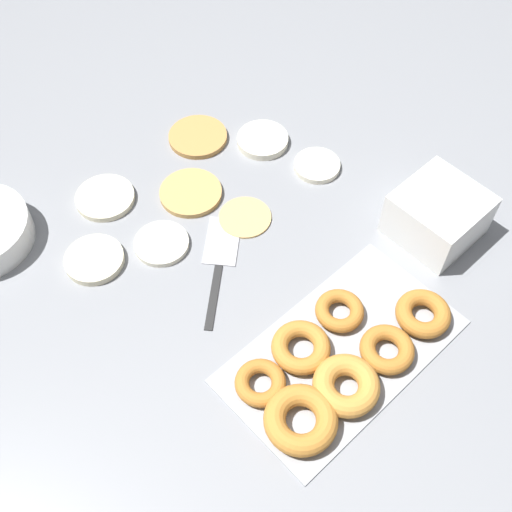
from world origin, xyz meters
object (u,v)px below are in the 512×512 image
Objects in this scene: container_stack at (438,215)px; spatula at (221,253)px; pancake_4 at (162,244)px; pancake_7 at (245,217)px; pancake_5 at (317,166)px; pancake_6 at (198,137)px; pancake_3 at (105,198)px; pancake_1 at (263,140)px; pancake_2 at (191,193)px; donut_tray at (338,363)px; pancake_0 at (94,260)px.

container_stack is 0.70× the size of spatula.
pancake_4 is 0.16m from pancake_7.
pancake_5 is 0.25m from pancake_6.
container_stack reaches higher than pancake_3.
pancake_4 reaches higher than pancake_7.
pancake_1 is at bearing 104.15° from pancake_5.
pancake_2 and pancake_6 have the same top height.
pancake_4 is at bearing -153.58° from pancake_2.
spatula is at bearing 87.85° from donut_tray.
pancake_0 is at bearing -132.58° from pancake_3.
pancake_0 is 1.01× the size of pancake_1.
pancake_0 is 0.27× the size of donut_tray.
pancake_6 is at bearing 72.37° from pancake_7.
pancake_0 is 0.28m from pancake_7.
pancake_2 is 0.44m from donut_tray.
pancake_5 reaches higher than spatula.
pancake_1 reaches higher than pancake_6.
pancake_4 is at bearing 140.92° from container_stack.
pancake_2 is at bearing 153.11° from pancake_5.
pancake_2 is 0.26m from pancake_5.
pancake_4 is at bearing 159.99° from pancake_7.
pancake_5 is at bearing -13.63° from pancake_0.
pancake_3 is (-0.13, 0.10, 0.00)m from pancake_2.
donut_tray is at bearing -97.87° from pancake_2.
donut_tray is 0.34m from container_stack.
pancake_2 is at bearing 82.13° from donut_tray.
donut_tray is (-0.17, -0.54, 0.01)m from pancake_6.
pancake_7 is 0.25× the size of donut_tray.
pancake_3 is at bearing 127.61° from pancake_7.
pancake_3 is at bearing -178.51° from pancake_6.
pancake_3 and pancake_5 have the same top height.
pancake_2 is 1.21× the size of pancake_4.
pancake_7 is at bearing -20.01° from pancake_4.
donut_tray reaches higher than pancake_4.
pancake_3 is 0.16m from pancake_4.
pancake_1 reaches higher than pancake_4.
pancake_5 is (0.23, -0.12, 0.00)m from pancake_2.
container_stack reaches higher than pancake_1.
pancake_0 reaches higher than pancake_2.
pancake_3 is 0.42m from pancake_5.
container_stack is (0.49, -0.36, 0.04)m from pancake_0.
pancake_4 is 0.83× the size of pancake_6.
pancake_5 is 0.23× the size of donut_tray.
pancake_2 is 1.31× the size of pancake_5.
spatula is (-0.16, -0.25, -0.00)m from pancake_6.
pancake_0 is 0.88× the size of pancake_6.
pancake_3 is 0.26m from spatula.
donut_tray is (-0.26, -0.45, 0.01)m from pancake_1.
pancake_2 is at bearing -38.32° from pancake_3.
pancake_7 is at bearing 73.24° from donut_tray.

